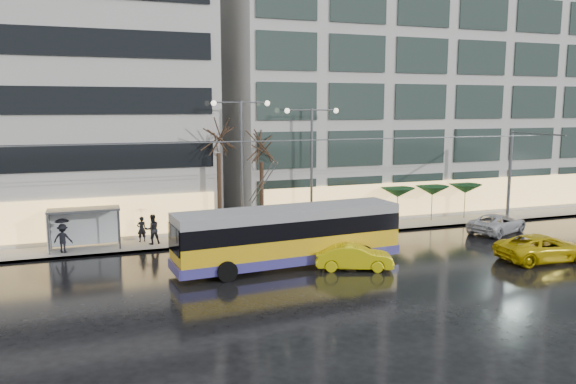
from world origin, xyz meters
name	(u,v)px	position (x,y,z in m)	size (l,w,h in m)	color
ground	(260,289)	(0.00, 0.00, 0.00)	(140.00, 140.00, 0.00)	black
sidewalk	(231,227)	(2.00, 14.00, 0.07)	(80.00, 10.00, 0.15)	gray
kerb	(250,242)	(2.00, 9.05, 0.07)	(80.00, 0.10, 0.15)	slate
building_right	(404,62)	(19.00, 19.00, 12.65)	(32.00, 14.00, 25.00)	#B1AFA9
trolleybus	(289,238)	(2.68, 3.36, 1.61)	(12.96, 5.27, 5.94)	gold
catenary	(238,181)	(1.00, 7.94, 4.25)	(42.24, 5.12, 7.00)	#595B60
bus_shelter	(77,220)	(-8.38, 10.69, 1.96)	(4.20, 1.60, 2.51)	#595B60
street_lamp_near	(241,149)	(2.00, 10.80, 5.99)	(3.96, 0.36, 9.03)	#595B60
street_lamp_far	(312,151)	(7.00, 10.80, 5.71)	(3.96, 0.36, 8.53)	#595B60
tree_a	(218,133)	(0.50, 11.00, 7.09)	(3.20, 3.20, 8.40)	black
tree_b	(261,142)	(3.50, 11.20, 6.40)	(3.20, 3.20, 7.70)	black
parasol_a	(398,193)	(14.00, 11.00, 2.45)	(2.50, 2.50, 2.65)	#595B60
parasol_b	(432,191)	(17.00, 11.00, 2.45)	(2.50, 2.50, 2.65)	#595B60
parasol_c	(465,189)	(20.00, 11.00, 2.45)	(2.50, 2.50, 2.65)	#595B60
taxi_b	(354,257)	(5.80, 1.56, 0.69)	(1.46, 4.20, 1.38)	#DACA0B
taxi_c	(544,248)	(16.82, -0.53, 0.76)	(2.53, 5.48, 1.52)	gold
sedan_silver	(497,223)	(19.21, 6.22, 0.69)	(2.30, 5.00, 1.39)	silver
pedestrian_a	(141,220)	(-4.57, 11.27, 1.60)	(1.13, 1.15, 2.19)	black
pedestrian_b	(152,229)	(-3.98, 10.40, 1.11)	(1.06, 0.90, 1.91)	black
pedestrian_c	(63,234)	(-9.23, 9.99, 1.26)	(1.27, 1.05, 2.11)	black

